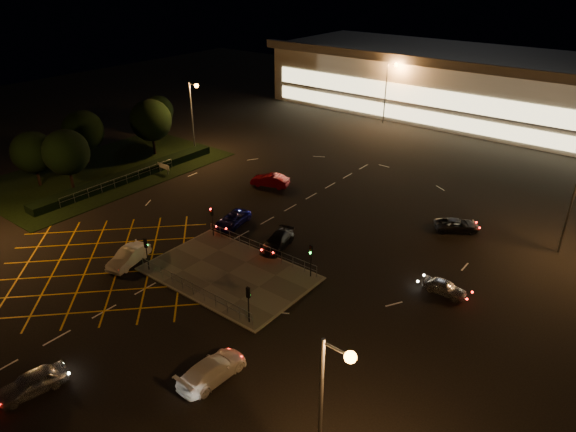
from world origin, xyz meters
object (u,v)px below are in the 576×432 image
Objects in this scene: signal_ne at (311,254)px; car_approach_white at (212,370)px; car_far_dkgrey at (277,241)px; car_right_silver at (444,287)px; car_queue_white at (128,257)px; car_left_blue at (233,220)px; signal_se at (248,298)px; signal_sw at (146,248)px; car_near_silver at (32,383)px; car_circ_red at (270,180)px; car_east_grey at (457,225)px; signal_nw at (212,215)px.

signal_ne reaches higher than car_approach_white.
car_far_dkgrey is 1.30× the size of car_right_silver.
car_queue_white is at bearing -15.87° from car_approach_white.
signal_se is at bearing -51.86° from car_left_blue.
car_queue_white is 27.83m from car_right_silver.
signal_sw is 0.73× the size of car_near_silver.
car_circ_red is at bearing -80.20° from signal_sw.
car_circ_red is 0.92× the size of car_approach_white.
car_near_silver is 36.24m from car_circ_red.
car_queue_white is 0.98× the size of car_far_dkgrey.
signal_ne is 14.01m from car_approach_white.
car_circ_red reaches higher than car_east_grey.
signal_sw is 1.00× the size of signal_ne.
signal_ne is 22.65m from car_near_silver.
car_east_grey is at bearing 82.70° from car_near_silver.
car_left_blue is (-12.17, 10.99, -1.73)m from signal_se.
car_approach_white is (1.94, -13.78, -1.63)m from signal_ne.
signal_sw and signal_se have the same top height.
car_queue_white is 1.02× the size of car_east_grey.
car_left_blue is 6.66m from car_far_dkgrey.
car_approach_white reaches higher than car_right_silver.
signal_ne is 16.68m from car_queue_white.
signal_se and signal_ne have the same top height.
car_queue_white is at bearing 9.63° from signal_sw.
car_approach_white is (14.11, -16.79, 0.10)m from car_left_blue.
car_far_dkgrey is at bearing 99.22° from car_right_silver.
car_left_blue is 0.98× the size of car_circ_red.
car_left_blue is 1.27× the size of car_right_silver.
car_far_dkgrey is 1.00× the size of car_circ_red.
car_right_silver is at bearing -111.22° from car_approach_white.
car_queue_white is 13.77m from car_far_dkgrey.
signal_ne is 12.65m from car_left_blue.
car_right_silver is 11.87m from car_east_grey.
signal_se is at bearing 17.40° from car_circ_red.
car_left_blue is (-0.17, 3.01, -1.73)m from signal_nw.
signal_sw reaches higher than car_near_silver.
car_near_silver is 25.39m from car_left_blue.
car_queue_white reaches higher than car_approach_white.
car_far_dkgrey is 15.91m from car_right_silver.
signal_sw is 12.00m from signal_se.
car_left_blue is at bearing -0.13° from car_circ_red.
car_circ_red is (-3.68, 21.29, -1.59)m from signal_sw.
signal_ne is 0.68× the size of car_queue_white.
car_circ_red is at bearing -53.64° from signal_se.
car_near_silver is (5.70, -13.71, -1.64)m from signal_sw.
car_approach_white is at bearing 108.51° from signal_se.
signal_nw reaches higher than car_far_dkgrey.
car_near_silver is at bearing 112.56° from signal_sw.
car_right_silver is 0.80× the size of car_east_grey.
car_queue_white is 11.59m from car_left_blue.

